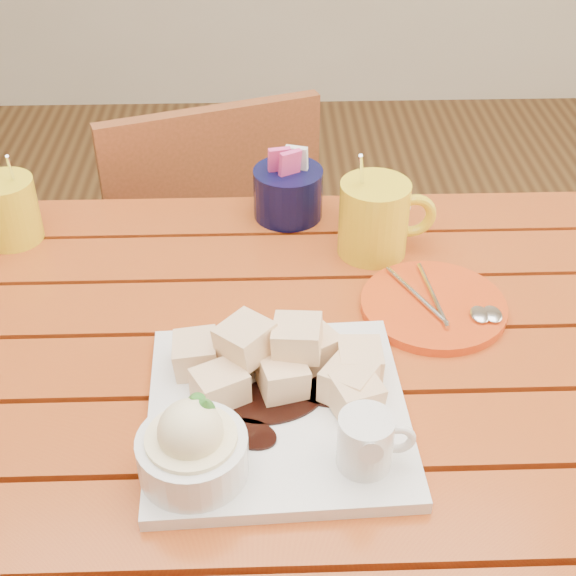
{
  "coord_description": "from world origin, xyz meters",
  "views": [
    {
      "loc": [
        0.02,
        -0.72,
        1.4
      ],
      "look_at": [
        0.05,
        0.05,
        0.82
      ],
      "focal_mm": 50.0,
      "sensor_mm": 36.0,
      "label": 1
    }
  ],
  "objects_px": {
    "dessert_plate": "(263,409)",
    "chair_far": "(206,257)",
    "coffee_mug_left": "(6,209)",
    "orange_saucer": "(435,306)",
    "coffee_mug_right": "(376,217)",
    "table": "(254,425)"
  },
  "relations": [
    {
      "from": "coffee_mug_left",
      "to": "chair_far",
      "type": "bearing_deg",
      "value": 62.57
    },
    {
      "from": "dessert_plate",
      "to": "chair_far",
      "type": "distance_m",
      "value": 0.82
    },
    {
      "from": "dessert_plate",
      "to": "chair_far",
      "type": "bearing_deg",
      "value": 98.9
    },
    {
      "from": "coffee_mug_left",
      "to": "orange_saucer",
      "type": "height_order",
      "value": "coffee_mug_left"
    },
    {
      "from": "coffee_mug_right",
      "to": "chair_far",
      "type": "xyz_separation_m",
      "value": [
        -0.28,
        0.41,
        -0.34
      ]
    },
    {
      "from": "chair_far",
      "to": "coffee_mug_right",
      "type": "bearing_deg",
      "value": 105.77
    },
    {
      "from": "dessert_plate",
      "to": "chair_far",
      "type": "relative_size",
      "value": 0.35
    },
    {
      "from": "coffee_mug_left",
      "to": "orange_saucer",
      "type": "relative_size",
      "value": 0.76
    },
    {
      "from": "orange_saucer",
      "to": "coffee_mug_right",
      "type": "bearing_deg",
      "value": 113.93
    },
    {
      "from": "coffee_mug_right",
      "to": "orange_saucer",
      "type": "xyz_separation_m",
      "value": [
        0.06,
        -0.14,
        -0.05
      ]
    },
    {
      "from": "coffee_mug_right",
      "to": "chair_far",
      "type": "relative_size",
      "value": 0.2
    },
    {
      "from": "table",
      "to": "coffee_mug_right",
      "type": "relative_size",
      "value": 7.3
    },
    {
      "from": "table",
      "to": "dessert_plate",
      "type": "bearing_deg",
      "value": -82.96
    },
    {
      "from": "dessert_plate",
      "to": "orange_saucer",
      "type": "distance_m",
      "value": 0.31
    },
    {
      "from": "dessert_plate",
      "to": "chair_far",
      "type": "xyz_separation_m",
      "value": [
        -0.12,
        0.75,
        -0.31
      ]
    },
    {
      "from": "coffee_mug_left",
      "to": "orange_saucer",
      "type": "bearing_deg",
      "value": -10.31
    },
    {
      "from": "coffee_mug_right",
      "to": "coffee_mug_left",
      "type": "bearing_deg",
      "value": 169.05
    },
    {
      "from": "orange_saucer",
      "to": "dessert_plate",
      "type": "bearing_deg",
      "value": -137.59
    },
    {
      "from": "table",
      "to": "coffee_mug_left",
      "type": "relative_size",
      "value": 8.33
    },
    {
      "from": "orange_saucer",
      "to": "chair_far",
      "type": "bearing_deg",
      "value": 122.06
    },
    {
      "from": "coffee_mug_right",
      "to": "orange_saucer",
      "type": "height_order",
      "value": "coffee_mug_right"
    },
    {
      "from": "dessert_plate",
      "to": "table",
      "type": "bearing_deg",
      "value": 97.04
    }
  ]
}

